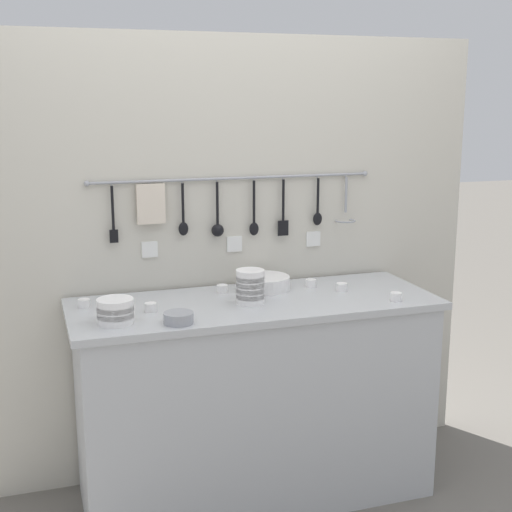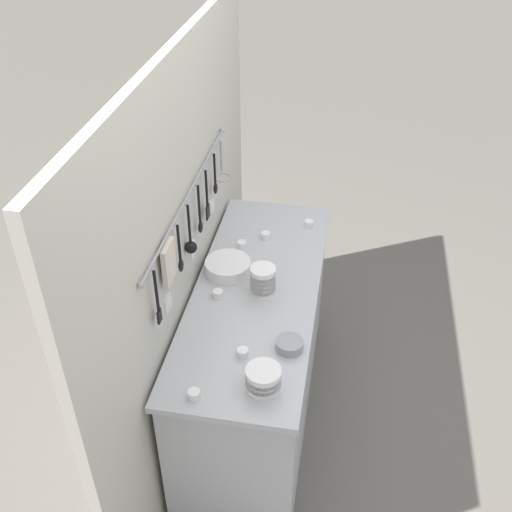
{
  "view_description": "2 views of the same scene",
  "coord_description": "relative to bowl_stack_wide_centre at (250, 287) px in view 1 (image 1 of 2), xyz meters",
  "views": [
    {
      "loc": [
        -0.89,
        -2.74,
        1.73
      ],
      "look_at": [
        0.0,
        -0.01,
        1.09
      ],
      "focal_mm": 50.0,
      "sensor_mm": 36.0,
      "label": 1
    },
    {
      "loc": [
        -2.15,
        -0.38,
        2.67
      ],
      "look_at": [
        -0.02,
        -0.0,
        1.09
      ],
      "focal_mm": 42.0,
      "sensor_mm": 36.0,
      "label": 2
    }
  ],
  "objects": [
    {
      "name": "steel_mixing_bowl",
      "position": [
        -0.34,
        -0.17,
        -0.05
      ],
      "size": [
        0.12,
        0.12,
        0.04
      ],
      "color": "#93969E",
      "rests_on": "counter"
    },
    {
      "name": "back_wall",
      "position": [
        0.03,
        0.36,
        0.04
      ],
      "size": [
        2.35,
        0.11,
        2.0
      ],
      "color": "beige",
      "rests_on": "ground"
    },
    {
      "name": "cup_mid_row",
      "position": [
        -0.41,
        0.01,
        -0.05
      ],
      "size": [
        0.05,
        0.05,
        0.04
      ],
      "color": "white",
      "rests_on": "counter"
    },
    {
      "name": "plate_stack",
      "position": [
        0.13,
        0.19,
        -0.04
      ],
      "size": [
        0.22,
        0.22,
        0.06
      ],
      "color": "white",
      "rests_on": "counter"
    },
    {
      "name": "cup_edge_far",
      "position": [
        -0.66,
        0.15,
        -0.05
      ],
      "size": [
        0.05,
        0.05,
        0.04
      ],
      "color": "white",
      "rests_on": "counter"
    },
    {
      "name": "counter",
      "position": [
        0.03,
        0.03,
        -0.52
      ],
      "size": [
        1.55,
        0.58,
        0.89
      ],
      "color": "#B7BABC",
      "rests_on": "ground"
    },
    {
      "name": "cup_by_caddy",
      "position": [
        0.34,
        0.17,
        -0.05
      ],
      "size": [
        0.05,
        0.05,
        0.04
      ],
      "color": "white",
      "rests_on": "counter"
    },
    {
      "name": "bowl_stack_tall_left",
      "position": [
        -0.57,
        -0.1,
        -0.02
      ],
      "size": [
        0.14,
        0.14,
        0.1
      ],
      "color": "white",
      "rests_on": "counter"
    },
    {
      "name": "cup_edge_near",
      "position": [
        -0.07,
        0.2,
        -0.05
      ],
      "size": [
        0.05,
        0.05,
        0.04
      ],
      "color": "white",
      "rests_on": "counter"
    },
    {
      "name": "ground_plane",
      "position": [
        0.03,
        0.03,
        -0.96
      ],
      "size": [
        20.0,
        20.0,
        0.0
      ],
      "primitive_type": "plane",
      "color": "#666059"
    },
    {
      "name": "cup_centre",
      "position": [
        0.59,
        -0.15,
        -0.05
      ],
      "size": [
        0.05,
        0.05,
        0.04
      ],
      "color": "white",
      "rests_on": "counter"
    },
    {
      "name": "bowl_stack_wide_centre",
      "position": [
        0.0,
        0.0,
        0.0
      ],
      "size": [
        0.12,
        0.12,
        0.14
      ],
      "color": "white",
      "rests_on": "counter"
    },
    {
      "name": "cup_back_left",
      "position": [
        0.44,
        0.06,
        -0.05
      ],
      "size": [
        0.05,
        0.05,
        0.04
      ],
      "color": "white",
      "rests_on": "counter"
    }
  ]
}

